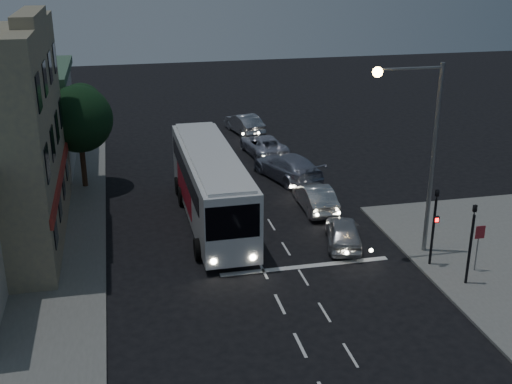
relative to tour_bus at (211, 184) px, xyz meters
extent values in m
plane|color=black|center=(1.40, -8.21, -2.10)|extent=(120.00, 120.00, 0.00)
cube|color=silver|center=(1.40, -12.21, -2.09)|extent=(0.12, 1.60, 0.01)
cube|color=silver|center=(1.40, -9.21, -2.09)|extent=(0.12, 1.60, 0.01)
cube|color=silver|center=(1.40, -6.21, -2.09)|extent=(0.12, 1.60, 0.01)
cube|color=silver|center=(1.40, -3.21, -2.09)|extent=(0.12, 1.60, 0.01)
cube|color=silver|center=(1.40, -0.21, -2.09)|extent=(0.12, 1.60, 0.01)
cube|color=silver|center=(1.40, 2.79, -2.09)|extent=(0.12, 1.60, 0.01)
cube|color=silver|center=(1.40, 5.79, -2.09)|extent=(0.12, 1.60, 0.01)
cube|color=silver|center=(1.40, 8.79, -2.09)|extent=(0.12, 1.60, 0.01)
cube|color=silver|center=(3.00, -13.21, -2.09)|extent=(0.10, 1.50, 0.01)
cube|color=silver|center=(3.00, -10.21, -2.09)|extent=(0.10, 1.50, 0.01)
cube|color=silver|center=(3.00, -7.21, -2.09)|extent=(0.10, 1.50, 0.01)
cube|color=silver|center=(3.00, -4.21, -2.09)|extent=(0.10, 1.50, 0.01)
cube|color=silver|center=(3.00, -1.21, -2.09)|extent=(0.10, 1.50, 0.01)
cube|color=silver|center=(3.00, 1.79, -2.09)|extent=(0.10, 1.50, 0.01)
cube|color=silver|center=(3.00, 4.79, -2.09)|extent=(0.10, 1.50, 0.01)
cube|color=silver|center=(3.00, 7.79, -2.09)|extent=(0.10, 1.50, 0.01)
cube|color=silver|center=(3.00, 10.79, -2.09)|extent=(0.10, 1.50, 0.01)
cube|color=silver|center=(3.40, -6.21, -2.09)|extent=(8.00, 0.35, 0.01)
cube|color=white|center=(0.00, 0.00, -0.05)|extent=(2.76, 12.64, 3.36)
cube|color=white|center=(0.00, 0.00, 1.69)|extent=(2.34, 12.22, 0.19)
cube|color=black|center=(0.00, -6.25, 0.48)|extent=(2.42, 0.15, 1.58)
cube|color=black|center=(1.32, 0.52, 0.64)|extent=(0.15, 10.51, 0.95)
cube|color=black|center=(-1.32, 0.52, 0.64)|extent=(0.15, 10.51, 0.95)
cube|color=red|center=(1.33, 1.05, -0.52)|extent=(0.09, 5.78, 1.47)
cube|color=red|center=(-1.33, 1.05, -0.52)|extent=(0.09, 5.78, 1.47)
cylinder|color=black|center=(-1.31, -4.42, -1.57)|extent=(0.38, 1.05, 1.05)
cylinder|color=black|center=(1.31, -4.42, -1.57)|extent=(0.38, 1.05, 1.05)
cylinder|color=black|center=(-1.31, 2.63, -1.57)|extent=(0.38, 1.05, 1.05)
cylinder|color=black|center=(1.31, 2.63, -1.57)|extent=(0.38, 1.05, 1.05)
cylinder|color=black|center=(-1.31, 4.41, -1.57)|extent=(0.38, 1.05, 1.05)
cylinder|color=black|center=(1.31, 4.41, -1.57)|extent=(0.38, 1.05, 1.05)
cylinder|color=#FFF2CC|center=(-0.89, -6.33, -1.31)|extent=(0.27, 0.06, 0.27)
cylinder|color=#FFF2CC|center=(0.89, -6.33, -1.31)|extent=(0.27, 0.06, 0.27)
imported|color=silver|center=(5.86, -4.41, -1.41)|extent=(2.61, 4.32, 1.37)
imported|color=silver|center=(5.90, 0.36, -1.36)|extent=(1.66, 4.48, 1.47)
imported|color=#9DA1B4|center=(5.70, 5.55, -1.26)|extent=(3.93, 6.18, 1.67)
imported|color=silver|center=(5.41, 10.98, -1.39)|extent=(2.87, 5.31, 1.42)
imported|color=#A8A9B1|center=(5.21, 16.87, -1.32)|extent=(2.60, 4.96, 1.55)
cylinder|color=black|center=(9.00, -7.41, -0.38)|extent=(0.12, 0.12, 3.20)
imported|color=black|center=(9.00, -7.41, 1.67)|extent=(0.15, 0.18, 0.90)
cube|color=black|center=(9.00, -7.59, 0.32)|extent=(0.25, 0.12, 0.30)
cube|color=#FF0C0C|center=(9.00, -7.66, 0.32)|extent=(0.16, 0.02, 0.18)
cylinder|color=black|center=(9.70, -9.41, -0.38)|extent=(0.12, 0.12, 3.20)
imported|color=black|center=(9.70, -9.41, 1.67)|extent=(0.18, 0.15, 0.90)
cylinder|color=slate|center=(10.70, -8.41, -0.98)|extent=(0.06, 0.06, 2.00)
cube|color=maroon|center=(10.70, -8.48, -0.08)|extent=(0.45, 0.03, 0.60)
cylinder|color=slate|center=(9.40, -6.01, 2.52)|extent=(0.20, 0.20, 9.00)
cylinder|color=slate|center=(7.90, -6.01, 6.82)|extent=(3.00, 0.12, 0.12)
sphere|color=#FFBF59|center=(6.40, -6.01, 6.72)|extent=(0.44, 0.44, 0.44)
cube|color=slate|center=(-8.10, -0.21, 8.27)|extent=(1.00, 12.00, 0.50)
cube|color=slate|center=(-8.10, -0.21, 8.77)|extent=(1.00, 6.00, 0.50)
cube|color=#A12921|center=(-7.55, -0.21, 1.02)|extent=(0.15, 12.00, 0.50)
cube|color=black|center=(-7.58, -4.71, 0.22)|extent=(0.06, 1.30, 1.50)
cube|color=black|center=(-7.58, -1.71, 0.22)|extent=(0.06, 1.30, 1.50)
cube|color=black|center=(-7.58, 1.29, 0.22)|extent=(0.06, 1.30, 1.50)
cube|color=black|center=(-7.58, 4.29, 0.22)|extent=(0.06, 1.30, 1.50)
cube|color=black|center=(-7.58, -4.71, 3.22)|extent=(0.06, 1.30, 1.50)
cube|color=black|center=(-7.58, -1.71, 3.22)|extent=(0.06, 1.30, 1.50)
cube|color=black|center=(-7.58, 1.29, 3.22)|extent=(0.06, 1.30, 1.50)
cube|color=black|center=(-7.58, 4.29, 3.22)|extent=(0.06, 1.30, 1.50)
cube|color=black|center=(-7.58, -4.71, 6.22)|extent=(0.06, 1.30, 1.50)
cube|color=black|center=(-7.58, -1.71, 6.22)|extent=(0.06, 1.30, 1.50)
cube|color=black|center=(-7.58, 1.29, 6.22)|extent=(0.06, 1.30, 1.50)
cube|color=black|center=(-7.58, 4.29, 6.22)|extent=(0.06, 1.30, 1.50)
cube|color=#A09E96|center=(-12.10, 11.79, 1.02)|extent=(9.00, 9.00, 6.00)
cylinder|color=black|center=(-6.80, 6.79, -0.58)|extent=(0.32, 0.32, 2.80)
sphere|color=black|center=(-6.80, 6.79, 2.22)|extent=(4.00, 4.00, 4.00)
sphere|color=black|center=(-6.60, 7.39, 2.92)|extent=(2.60, 2.60, 2.60)
sphere|color=black|center=(-7.10, 6.19, 2.62)|extent=(2.40, 2.40, 2.40)
camera|label=1|loc=(-4.55, -31.52, 11.63)|focal=45.00mm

